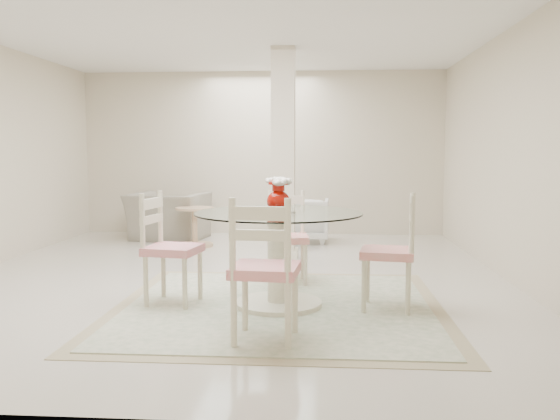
# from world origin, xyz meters

# --- Properties ---
(ground) EXTENTS (7.00, 7.00, 0.00)m
(ground) POSITION_xyz_m (0.00, 0.00, 0.00)
(ground) COLOR beige
(ground) RESTS_ON ground
(room_shell) EXTENTS (6.02, 7.02, 2.71)m
(room_shell) POSITION_xyz_m (0.00, 0.00, 1.86)
(room_shell) COLOR beige
(room_shell) RESTS_ON ground
(column) EXTENTS (0.30, 0.30, 2.70)m
(column) POSITION_xyz_m (0.50, 1.30, 1.35)
(column) COLOR beige
(column) RESTS_ON ground
(area_rug) EXTENTS (2.91, 2.91, 0.02)m
(area_rug) POSITION_xyz_m (0.63, -1.24, 0.01)
(area_rug) COLOR tan
(area_rug) RESTS_ON ground
(dining_table) EXTENTS (1.47, 1.47, 0.85)m
(dining_table) POSITION_xyz_m (0.63, -1.24, 0.43)
(dining_table) COLOR beige
(dining_table) RESTS_ON ground
(red_vase) EXTENTS (0.24, 0.22, 0.31)m
(red_vase) POSITION_xyz_m (0.63, -1.24, 1.01)
(red_vase) COLOR #A70D05
(red_vase) RESTS_ON dining_table
(dining_chair_east) EXTENTS (0.51, 0.51, 1.12)m
(dining_chair_east) POSITION_xyz_m (1.65, -1.28, 0.59)
(dining_chair_east) COLOR beige
(dining_chair_east) RESTS_ON ground
(dining_chair_north) EXTENTS (0.47, 0.47, 1.06)m
(dining_chair_north) POSITION_xyz_m (0.64, -0.22, 0.56)
(dining_chair_north) COLOR #F0E1C5
(dining_chair_north) RESTS_ON ground
(dining_chair_west) EXTENTS (0.51, 0.51, 1.12)m
(dining_chair_west) POSITION_xyz_m (-0.40, -1.21, 0.59)
(dining_chair_west) COLOR beige
(dining_chair_west) RESTS_ON ground
(dining_chair_south) EXTENTS (0.51, 0.51, 1.17)m
(dining_chair_south) POSITION_xyz_m (0.60, -2.27, 0.62)
(dining_chair_south) COLOR beige
(dining_chair_south) RESTS_ON ground
(recliner_taupe) EXTENTS (1.27, 1.16, 0.73)m
(recliner_taupe) POSITION_xyz_m (-1.41, 2.73, 0.37)
(recliner_taupe) COLOR gray
(recliner_taupe) RESTS_ON ground
(armchair_white) EXTENTS (0.73, 0.75, 0.67)m
(armchair_white) POSITION_xyz_m (0.74, 2.64, 0.33)
(armchair_white) COLOR silver
(armchair_white) RESTS_ON ground
(side_table) EXTENTS (0.55, 0.55, 0.57)m
(side_table) POSITION_xyz_m (-0.84, 2.05, 0.26)
(side_table) COLOR tan
(side_table) RESTS_ON ground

